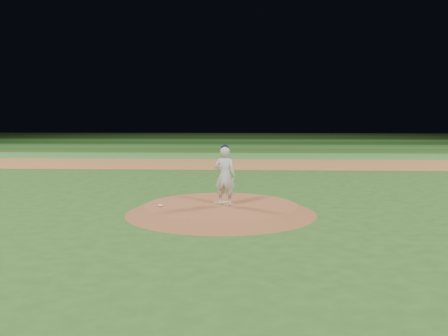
% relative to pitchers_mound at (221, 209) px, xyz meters
% --- Properties ---
extents(ground, '(120.00, 120.00, 0.00)m').
position_rel_pitchers_mound_xyz_m(ground, '(0.00, 0.00, -0.12)').
color(ground, '#29551B').
rests_on(ground, ground).
extents(infield_dirt_band, '(70.00, 6.00, 0.02)m').
position_rel_pitchers_mound_xyz_m(infield_dirt_band, '(0.00, 14.00, -0.12)').
color(infield_dirt_band, '#A36532').
rests_on(infield_dirt_band, ground).
extents(outfield_stripe_0, '(70.00, 5.00, 0.02)m').
position_rel_pitchers_mound_xyz_m(outfield_stripe_0, '(0.00, 19.50, -0.12)').
color(outfield_stripe_0, '#387B2D').
rests_on(outfield_stripe_0, ground).
extents(outfield_stripe_1, '(70.00, 5.00, 0.02)m').
position_rel_pitchers_mound_xyz_m(outfield_stripe_1, '(0.00, 24.50, -0.12)').
color(outfield_stripe_1, '#254B18').
rests_on(outfield_stripe_1, ground).
extents(outfield_stripe_2, '(70.00, 5.00, 0.02)m').
position_rel_pitchers_mound_xyz_m(outfield_stripe_2, '(0.00, 29.50, -0.12)').
color(outfield_stripe_2, '#2E6324').
rests_on(outfield_stripe_2, ground).
extents(outfield_stripe_3, '(70.00, 5.00, 0.02)m').
position_rel_pitchers_mound_xyz_m(outfield_stripe_3, '(0.00, 34.50, -0.12)').
color(outfield_stripe_3, '#1A4616').
rests_on(outfield_stripe_3, ground).
extents(outfield_stripe_4, '(70.00, 5.00, 0.02)m').
position_rel_pitchers_mound_xyz_m(outfield_stripe_4, '(0.00, 39.50, -0.12)').
color(outfield_stripe_4, '#326A26').
rests_on(outfield_stripe_4, ground).
extents(outfield_stripe_5, '(70.00, 5.00, 0.02)m').
position_rel_pitchers_mound_xyz_m(outfield_stripe_5, '(0.00, 44.50, -0.12)').
color(outfield_stripe_5, '#1E4315').
rests_on(outfield_stripe_5, ground).
extents(pitchers_mound, '(5.50, 5.50, 0.25)m').
position_rel_pitchers_mound_xyz_m(pitchers_mound, '(0.00, 0.00, 0.00)').
color(pitchers_mound, brown).
rests_on(pitchers_mound, ground).
extents(pitching_rubber, '(0.52, 0.32, 0.03)m').
position_rel_pitchers_mound_xyz_m(pitching_rubber, '(0.03, 0.31, 0.14)').
color(pitching_rubber, silver).
rests_on(pitching_rubber, pitchers_mound).
extents(rosin_bag, '(0.13, 0.13, 0.07)m').
position_rel_pitchers_mound_xyz_m(rosin_bag, '(-1.70, -0.41, 0.16)').
color(rosin_bag, white).
rests_on(rosin_bag, pitchers_mound).
extents(pitcher_on_mound, '(0.70, 0.56, 1.75)m').
position_rel_pitchers_mound_xyz_m(pitcher_on_mound, '(0.12, -0.04, 0.98)').
color(pitcher_on_mound, silver).
rests_on(pitcher_on_mound, pitchers_mound).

